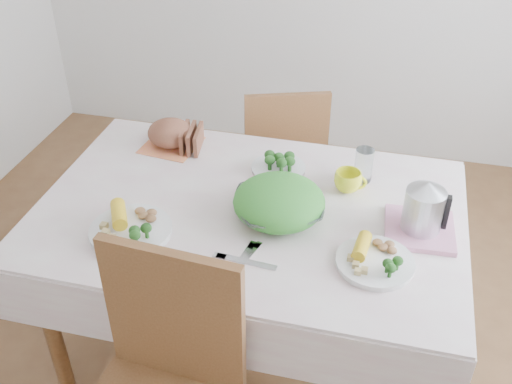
% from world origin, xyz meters
% --- Properties ---
extents(floor, '(3.60, 3.60, 0.00)m').
position_xyz_m(floor, '(0.00, 0.00, 0.00)').
color(floor, brown).
rests_on(floor, ground).
extents(dining_table, '(1.40, 0.90, 0.75)m').
position_xyz_m(dining_table, '(0.00, 0.00, 0.38)').
color(dining_table, brown).
rests_on(dining_table, floor).
extents(tablecloth, '(1.50, 1.00, 0.01)m').
position_xyz_m(tablecloth, '(0.00, 0.00, 0.76)').
color(tablecloth, silver).
rests_on(tablecloth, dining_table).
extents(chair_far, '(0.51, 0.51, 0.89)m').
position_xyz_m(chair_far, '(-0.06, 0.85, 0.47)').
color(chair_far, brown).
rests_on(chair_far, floor).
extents(salad_bowl, '(0.39, 0.39, 0.07)m').
position_xyz_m(salad_bowl, '(0.11, -0.03, 0.80)').
color(salad_bowl, white).
rests_on(salad_bowl, tablecloth).
extents(dinner_plate_left, '(0.32, 0.32, 0.02)m').
position_xyz_m(dinner_plate_left, '(-0.35, -0.24, 0.77)').
color(dinner_plate_left, white).
rests_on(dinner_plate_left, tablecloth).
extents(dinner_plate_right, '(0.33, 0.33, 0.02)m').
position_xyz_m(dinner_plate_right, '(0.46, -0.20, 0.77)').
color(dinner_plate_right, white).
rests_on(dinner_plate_right, tablecloth).
extents(broccoli_plate, '(0.27, 0.27, 0.02)m').
position_xyz_m(broccoli_plate, '(0.05, 0.26, 0.77)').
color(broccoli_plate, beige).
rests_on(broccoli_plate, tablecloth).
extents(napkin, '(0.24, 0.24, 0.00)m').
position_xyz_m(napkin, '(-0.42, 0.34, 0.76)').
color(napkin, '#EC804C').
rests_on(napkin, tablecloth).
extents(bread_loaf, '(0.20, 0.19, 0.11)m').
position_xyz_m(bread_loaf, '(-0.42, 0.34, 0.82)').
color(bread_loaf, brown).
rests_on(bread_loaf, napkin).
extents(yellow_mug, '(0.12, 0.12, 0.08)m').
position_xyz_m(yellow_mug, '(0.32, 0.19, 0.80)').
color(yellow_mug, yellow).
rests_on(yellow_mug, tablecloth).
extents(glass_tumbler, '(0.08, 0.08, 0.13)m').
position_xyz_m(glass_tumbler, '(0.37, 0.28, 0.83)').
color(glass_tumbler, white).
rests_on(glass_tumbler, tablecloth).
extents(pink_tray, '(0.24, 0.24, 0.02)m').
position_xyz_m(pink_tray, '(0.59, 0.01, 0.77)').
color(pink_tray, pink).
rests_on(pink_tray, tablecloth).
extents(electric_kettle, '(0.15, 0.15, 0.18)m').
position_xyz_m(electric_kettle, '(0.59, 0.01, 0.88)').
color(electric_kettle, '#B2B5BA').
rests_on(electric_kettle, pink_tray).
extents(fork_left, '(0.05, 0.18, 0.00)m').
position_xyz_m(fork_left, '(0.05, -0.28, 0.76)').
color(fork_left, silver).
rests_on(fork_left, tablecloth).
extents(fork_right, '(0.06, 0.16, 0.00)m').
position_xyz_m(fork_right, '(0.06, -0.26, 0.76)').
color(fork_right, silver).
rests_on(fork_right, tablecloth).
extents(knife, '(0.20, 0.04, 0.00)m').
position_xyz_m(knife, '(0.06, -0.28, 0.76)').
color(knife, silver).
rests_on(knife, tablecloth).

